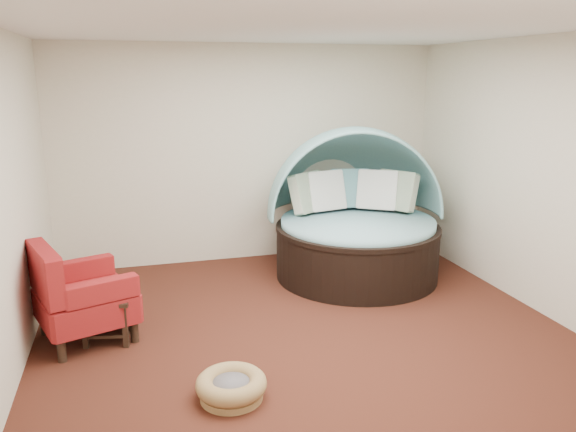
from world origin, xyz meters
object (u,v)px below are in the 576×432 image
object	(u,v)px
canopy_daybed	(356,207)
red_armchair	(79,296)
side_table	(109,311)
pet_basket	(231,386)

from	to	relation	value
canopy_daybed	red_armchair	bearing A→B (deg)	-151.39
red_armchair	side_table	distance (m)	0.31
pet_basket	canopy_daybed	bearing A→B (deg)	50.10
pet_basket	red_armchair	xyz separation A→B (m)	(-1.17, 1.35, 0.34)
side_table	pet_basket	bearing A→B (deg)	-55.05
pet_basket	side_table	world-z (taller)	side_table
pet_basket	side_table	size ratio (longest dim) A/B	1.16
canopy_daybed	side_table	xyz separation A→B (m)	(-2.90, -1.07, -0.56)
canopy_daybed	side_table	size ratio (longest dim) A/B	4.35
pet_basket	side_table	bearing A→B (deg)	124.95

